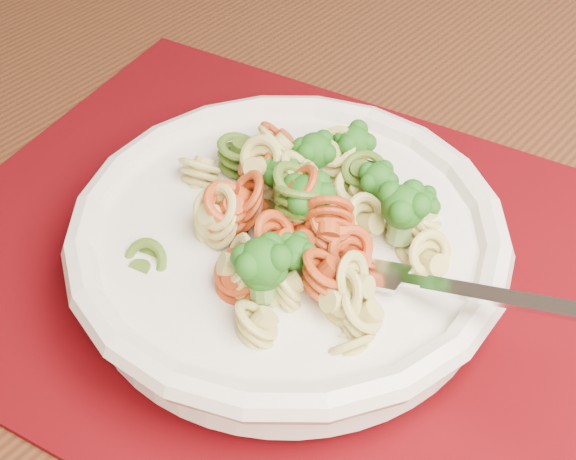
% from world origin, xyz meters
% --- Properties ---
extents(dining_table, '(1.53, 1.16, 0.77)m').
position_xyz_m(dining_table, '(-0.73, 0.59, 0.66)').
color(dining_table, '#4F2816').
rests_on(dining_table, ground).
extents(placemat, '(0.48, 0.38, 0.00)m').
position_xyz_m(placemat, '(-0.71, 0.52, 0.77)').
color(placemat, '#4C0307').
rests_on(placemat, dining_table).
extents(pasta_bowl, '(0.27, 0.27, 0.05)m').
position_xyz_m(pasta_bowl, '(-0.70, 0.51, 0.81)').
color(pasta_bowl, white).
rests_on(pasta_bowl, placemat).
extents(pasta_broccoli_heap, '(0.22, 0.22, 0.06)m').
position_xyz_m(pasta_broccoli_heap, '(-0.70, 0.51, 0.82)').
color(pasta_broccoli_heap, '#C9BC63').
rests_on(pasta_broccoli_heap, pasta_bowl).
extents(fork, '(0.18, 0.04, 0.08)m').
position_xyz_m(fork, '(-0.64, 0.49, 0.82)').
color(fork, silver).
rests_on(fork, pasta_bowl).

